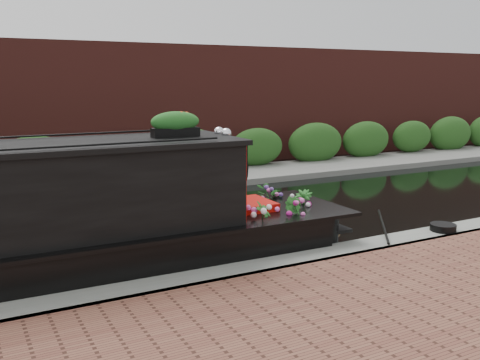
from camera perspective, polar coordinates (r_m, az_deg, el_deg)
name	(u,v)px	position (r m, az deg, el deg)	size (l,w,h in m)	color
ground	(194,224)	(10.83, -4.96, -4.71)	(80.00, 80.00, 0.00)	black
near_bank_coping	(282,276)	(8.05, 4.52, -10.20)	(40.00, 0.60, 0.50)	gray
far_bank_path	(132,188)	(14.69, -11.44, -0.81)	(40.00, 2.40, 0.34)	slate
far_hedge	(123,182)	(15.54, -12.41, -0.23)	(40.00, 1.10, 2.80)	#224D19
far_brick_wall	(104,171)	(17.54, -14.29, 0.91)	(40.00, 1.00, 8.00)	#54211C
rope_fender	(329,230)	(9.98, 9.47, -5.24)	(0.31, 0.31, 0.32)	olive
coiled_mooring_rope	(443,227)	(10.06, 20.84, -4.75)	(0.45, 0.45, 0.12)	black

